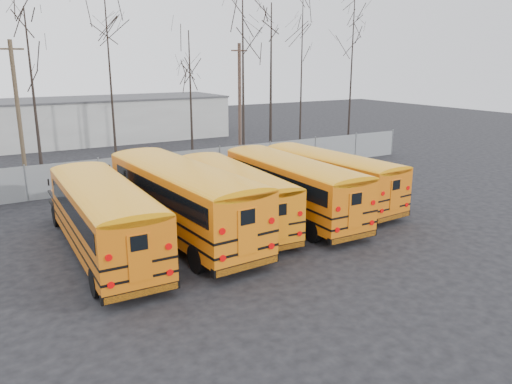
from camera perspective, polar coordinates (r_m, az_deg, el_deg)
ground at (r=21.96m, az=0.65°, el=-5.52°), size 120.00×120.00×0.00m
fence at (r=32.16m, az=-10.53°, el=2.68°), size 40.00×0.04×2.00m
distant_building at (r=51.50m, az=-16.33°, el=7.98°), size 22.00×8.00×4.00m
bus_a at (r=20.63m, az=-17.12°, el=-2.22°), size 2.78×11.18×3.11m
bus_b at (r=22.03m, az=-8.65°, el=-0.22°), size 3.53×12.23×3.38m
bus_c at (r=23.44m, az=-2.76°, el=0.15°), size 3.05×10.52×2.91m
bus_d at (r=24.69m, az=3.91°, el=1.11°), size 2.62×10.99×3.07m
bus_e at (r=27.28m, az=8.27°, el=2.09°), size 3.15×10.47×2.89m
utility_pole_left at (r=36.89m, az=-25.57°, el=8.67°), size 1.59×0.28×8.93m
utility_pole_right at (r=42.53m, az=-1.88°, el=10.77°), size 1.59×0.39×8.98m
tree_3 at (r=32.49m, az=-24.01°, el=9.42°), size 0.26×0.26×10.56m
tree_4 at (r=34.02m, az=-16.26°, el=11.72°), size 0.26×0.26×12.25m
tree_5 at (r=34.65m, az=-7.45°, el=9.97°), size 0.26×0.26×9.53m
tree_6 at (r=35.79m, az=-1.49°, el=12.82°), size 0.26×0.26×12.75m
tree_7 at (r=40.53m, az=1.71°, el=12.45°), size 0.26×0.26×11.90m
tree_8 at (r=41.65m, az=5.20°, el=12.78°), size 0.26×0.26×12.36m
tree_9 at (r=43.17m, az=10.82°, el=13.08°), size 0.26×0.26×13.00m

